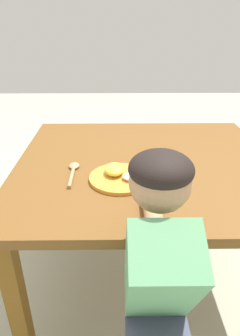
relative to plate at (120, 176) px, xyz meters
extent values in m
plane|color=#A9AC95|center=(0.11, 0.15, -0.68)|extent=(8.00, 8.00, 0.00)
cube|color=brown|center=(0.11, 0.15, -0.03)|extent=(1.04, 0.95, 0.03)
cube|color=brown|center=(-0.35, -0.26, -0.37)|extent=(0.06, 0.06, 0.63)
cube|color=brown|center=(-0.35, 0.55, -0.37)|extent=(0.06, 0.06, 0.63)
cube|color=brown|center=(0.56, 0.55, -0.37)|extent=(0.06, 0.06, 0.63)
cylinder|color=orange|center=(0.00, 0.00, -0.01)|extent=(0.22, 0.22, 0.01)
ellipsoid|color=yellow|center=(-0.02, 0.02, 0.02)|extent=(0.07, 0.09, 0.03)
ellipsoid|color=red|center=(0.04, -0.02, 0.01)|extent=(0.03, 0.04, 0.02)
ellipsoid|color=red|center=(0.05, 0.00, 0.01)|extent=(0.04, 0.03, 0.02)
ellipsoid|color=red|center=(0.05, 0.03, 0.01)|extent=(0.03, 0.04, 0.03)
ellipsoid|color=white|center=(0.04, -0.02, 0.01)|extent=(0.07, 0.06, 0.02)
cube|color=silver|center=(0.19, 0.00, -0.01)|extent=(0.06, 0.12, 0.01)
cube|color=silver|center=(0.16, 0.08, -0.01)|extent=(0.04, 0.05, 0.01)
cylinder|color=silver|center=(0.16, 0.12, -0.01)|extent=(0.02, 0.04, 0.00)
cylinder|color=silver|center=(0.15, 0.11, -0.01)|extent=(0.02, 0.04, 0.00)
cylinder|color=silver|center=(0.14, 0.11, -0.01)|extent=(0.02, 0.04, 0.00)
cylinder|color=tan|center=(-0.18, 0.00, -0.01)|extent=(0.02, 0.14, 0.01)
ellipsoid|color=tan|center=(-0.18, 0.10, -0.01)|extent=(0.04, 0.05, 0.01)
cube|color=#599966|center=(0.09, -0.41, -0.05)|extent=(0.16, 0.28, 0.37)
sphere|color=tan|center=(0.09, -0.33, 0.17)|extent=(0.15, 0.15, 0.15)
ellipsoid|color=black|center=(0.09, -0.33, 0.20)|extent=(0.15, 0.15, 0.08)
cylinder|color=tan|center=(0.09, -0.21, 0.01)|extent=(0.05, 0.25, 0.05)
camera|label=1|loc=(-0.01, -0.95, 0.52)|focal=32.23mm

